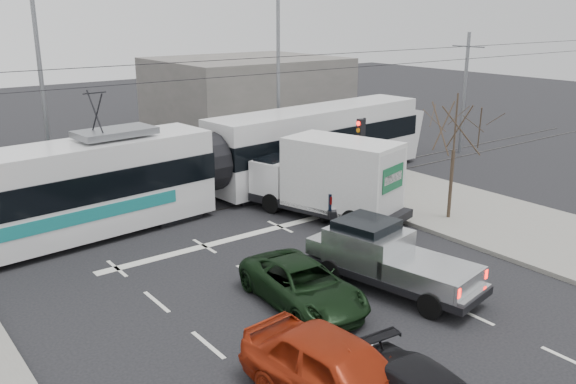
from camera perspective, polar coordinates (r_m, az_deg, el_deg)
ground at (r=18.77m, az=6.03°, el=-9.33°), size 120.00×120.00×0.00m
sidewalk_right at (r=25.34m, az=21.14°, el=-3.19°), size 6.00×60.00×0.15m
rails at (r=26.39m, az=-8.90°, el=-1.61°), size 60.00×1.60×0.03m
building_right at (r=43.63m, az=-3.93°, el=9.14°), size 12.00×10.00×5.00m
bare_tree at (r=24.64m, az=15.38°, el=5.78°), size 2.40×2.40×5.00m
traffic_signal at (r=26.62m, az=6.91°, el=4.72°), size 0.44×0.44×3.60m
street_lamp_near at (r=32.50m, az=-1.18°, el=11.23°), size 2.38×0.25×9.00m
street_lamp_far at (r=29.35m, az=-22.42°, el=9.41°), size 2.38×0.25×9.00m
catenary at (r=25.45m, az=-9.29°, el=6.69°), size 60.00×0.20×7.00m
tram at (r=26.23m, az=-7.73°, el=2.61°), size 26.23×5.10×5.33m
silver_pickup at (r=18.91m, az=9.04°, el=-5.96°), size 2.88×5.74×1.99m
box_truck at (r=24.72m, az=3.92°, el=1.23°), size 3.98×6.98×3.30m
navy_pickup at (r=26.42m, az=4.22°, el=1.17°), size 4.16×5.87×2.34m
green_car at (r=17.68m, az=1.41°, el=-8.68°), size 2.51×4.72×1.26m
red_car at (r=13.41m, az=4.86°, el=-16.70°), size 2.46×5.10×1.68m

